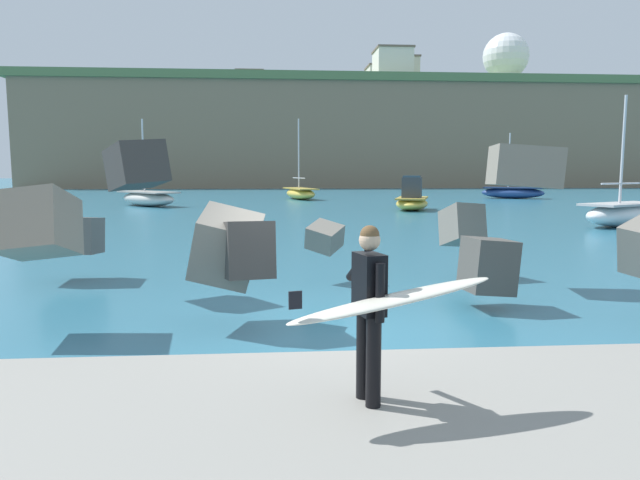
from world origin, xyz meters
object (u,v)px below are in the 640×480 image
boat_near_left (412,200)px  boat_near_right (148,198)px  boat_mid_left (300,193)px  station_building_east (401,76)px  surfer_with_board (377,302)px  station_building_annex (392,66)px  boat_near_centre (513,192)px  station_building_central (385,79)px  radar_dome (506,61)px  boat_mid_centre (624,214)px  station_building_west (250,82)px

boat_near_left → boat_near_right: bearing=162.1°
boat_mid_left → station_building_east: 61.23m
surfer_with_board → station_building_annex: bearing=78.5°
boat_near_centre → station_building_central: size_ratio=0.90×
boat_mid_left → station_building_annex: (16.84, 42.55, 18.79)m
surfer_with_board → radar_dome: bearing=67.6°
boat_near_left → boat_mid_left: 16.46m
boat_near_centre → station_building_central: bearing=92.2°
surfer_with_board → boat_near_left: (7.89, 31.44, -0.60)m
radar_dome → station_building_central: bearing=-167.3°
boat_near_right → station_building_annex: station_building_annex is taller
boat_near_left → station_building_annex: (10.26, 57.64, 18.67)m
boat_near_left → boat_mid_left: size_ratio=0.65×
boat_near_left → station_building_central: (11.07, 68.15, 18.24)m
boat_mid_left → boat_near_right: bearing=-141.0°
surfer_with_board → boat_near_right: size_ratio=0.34×
boat_mid_centre → station_building_east: bearing=84.9°
boat_near_centre → boat_near_left: bearing=-130.9°
radar_dome → station_building_central: (-24.37, -5.47, -4.49)m
boat_mid_centre → station_building_west: (-20.24, 83.38, 18.08)m
radar_dome → station_building_east: bearing=-168.7°
station_building_central → boat_mid_left: bearing=-108.4°
boat_mid_centre → station_building_west: station_building_west is taller
station_building_west → radar_dome: bearing=2.3°
boat_near_centre → boat_mid_left: boat_mid_left is taller
boat_near_centre → station_building_annex: bearing=93.8°
boat_near_centre → radar_dome: bearing=69.1°
station_building_central → surfer_with_board: bearing=-100.8°
station_building_central → station_building_annex: size_ratio=1.02×
boat_near_centre → station_building_east: bearing=88.8°
station_building_west → station_building_annex: size_ratio=0.78×
surfer_with_board → station_building_west: (-5.31, 103.14, 17.40)m
radar_dome → station_building_west: (-48.64, -1.92, -4.74)m
station_building_central → station_building_east: size_ratio=0.97×
surfer_with_board → radar_dome: 115.78m
boat_mid_left → station_building_annex: 49.46m
boat_near_left → station_building_west: (-13.20, 71.70, 17.99)m
station_building_east → station_building_annex: (-3.98, -11.73, -0.43)m
surfer_with_board → boat_near_right: boat_near_right is taller
boat_near_left → station_building_east: size_ratio=0.68×
station_building_central → radar_dome: bearing=12.7°
station_building_annex → surfer_with_board: bearing=-101.5°
station_building_east → station_building_annex: 12.39m
surfer_with_board → boat_near_centre: (20.99, 46.55, -0.71)m
surfer_with_board → radar_dome: radar_dome is taller
boat_near_left → radar_dome: bearing=64.3°
boat_near_left → radar_dome: 84.81m
boat_near_centre → boat_near_right: bearing=-163.4°
surfer_with_board → boat_mid_left: size_ratio=0.29×
boat_mid_left → radar_dome: (42.02, 58.53, 22.85)m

